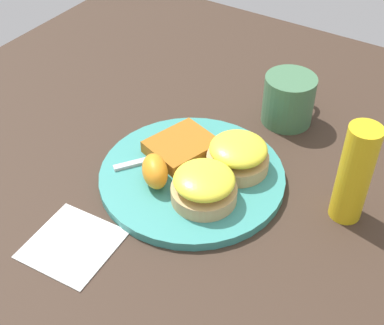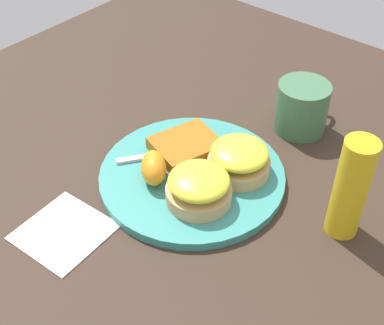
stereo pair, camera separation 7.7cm
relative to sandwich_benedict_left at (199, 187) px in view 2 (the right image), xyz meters
name	(u,v)px [view 2 (the right image)]	position (x,y,z in m)	size (l,w,h in m)	color
ground_plane	(192,180)	(0.04, 0.04, -0.04)	(1.10, 1.10, 0.00)	#38281E
plate	(192,176)	(0.04, 0.04, -0.03)	(0.27, 0.27, 0.01)	teal
sandwich_benedict_left	(199,187)	(0.00, 0.00, 0.00)	(0.09, 0.09, 0.05)	tan
sandwich_benedict_right	(239,159)	(0.08, -0.01, 0.00)	(0.09, 0.09, 0.05)	tan
hashbrown_patty	(186,146)	(0.07, 0.08, -0.01)	(0.10, 0.08, 0.02)	#A2601A
orange_wedge	(154,168)	(-0.01, 0.08, 0.00)	(0.06, 0.04, 0.04)	orange
fork	(186,151)	(0.07, 0.08, -0.02)	(0.16, 0.13, 0.00)	silver
cup	(302,107)	(0.25, -0.01, 0.00)	(0.11, 0.08, 0.08)	#42704C
napkin	(64,231)	(-0.15, 0.11, -0.04)	(0.11, 0.11, 0.00)	white
condiment_bottle	(351,189)	(0.09, -0.17, 0.04)	(0.04, 0.04, 0.15)	gold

